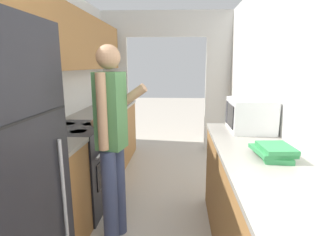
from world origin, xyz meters
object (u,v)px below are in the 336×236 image
at_px(person, 112,140).
at_px(microwave, 250,115).
at_px(book_stack, 274,151).
at_px(range_oven, 76,168).

xyz_separation_m(person, microwave, (1.27, 0.42, 0.15)).
distance_m(person, book_stack, 1.29).
xyz_separation_m(range_oven, microwave, (1.81, -0.05, 0.61)).
relative_size(range_oven, person, 0.62).
relative_size(microwave, book_stack, 1.49).
bearing_deg(microwave, book_stack, -91.87).
bearing_deg(microwave, range_oven, 178.31).
distance_m(range_oven, microwave, 1.91).
height_order(range_oven, book_stack, range_oven).
bearing_deg(person, book_stack, -94.19).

